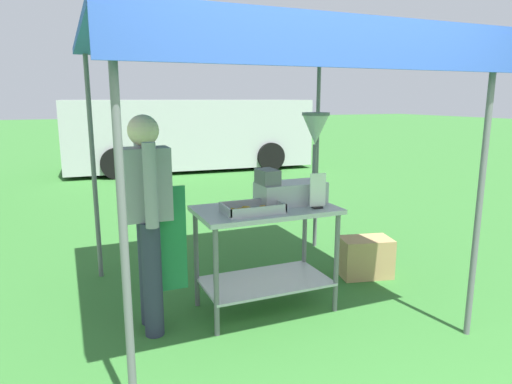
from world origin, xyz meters
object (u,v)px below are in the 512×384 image
donut_tray (252,210)px  menu_sign (318,193)px  donut_cart (266,237)px  van_silver (188,133)px  supply_crate (365,257)px  vendor (148,213)px  stall_canopy (261,50)px  donut_fryer (296,174)px

donut_tray → menu_sign: (0.53, -0.08, 0.10)m
donut_cart → van_silver: van_silver is taller
donut_cart → supply_crate: (1.19, 0.27, -0.43)m
menu_sign → vendor: (-1.29, 0.20, -0.08)m
menu_sign → vendor: size_ratio=0.18×
stall_canopy → van_silver: bearing=79.7°
stall_canopy → supply_crate: stall_canopy is taller
donut_fryer → menu_sign: donut_fryer is taller
stall_canopy → donut_fryer: (0.29, -0.04, -0.97)m
supply_crate → menu_sign: bearing=-151.7°
vendor → supply_crate: vendor is taller
stall_canopy → vendor: stall_canopy is taller
donut_tray → supply_crate: bearing=15.0°
menu_sign → vendor: vendor is taller
donut_tray → menu_sign: bearing=-8.8°
stall_canopy → vendor: (-0.92, -0.08, -1.18)m
supply_crate → vendor: bearing=-173.4°
donut_tray → supply_crate: (1.35, 0.36, -0.69)m
donut_fryer → van_silver: (1.11, 7.76, -0.23)m
donut_cart → vendor: size_ratio=0.70×
stall_canopy → supply_crate: bearing=8.0°
donut_tray → donut_fryer: 0.53m
vendor → supply_crate: size_ratio=2.94×
menu_sign → supply_crate: size_ratio=0.52×
vendor → donut_cart: bearing=-1.4°
supply_crate → van_silver: van_silver is taller
vendor → van_silver: bearing=73.4°
stall_canopy → van_silver: 7.93m
donut_cart → donut_tray: (-0.16, -0.10, 0.26)m
donut_cart → menu_sign: menu_sign is taller
donut_tray → stall_canopy: bearing=51.3°
donut_tray → vendor: 0.78m
donut_cart → donut_fryer: 0.57m
menu_sign → van_silver: bearing=82.6°
menu_sign → donut_cart: bearing=154.3°
vendor → supply_crate: 2.25m
menu_sign → supply_crate: (0.82, 0.44, -0.79)m
stall_canopy → menu_sign: (0.37, -0.28, -1.10)m
menu_sign → supply_crate: 1.23m
menu_sign → van_silver: size_ratio=0.05×
donut_fryer → van_silver: bearing=81.9°
donut_fryer → vendor: bearing=-178.5°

